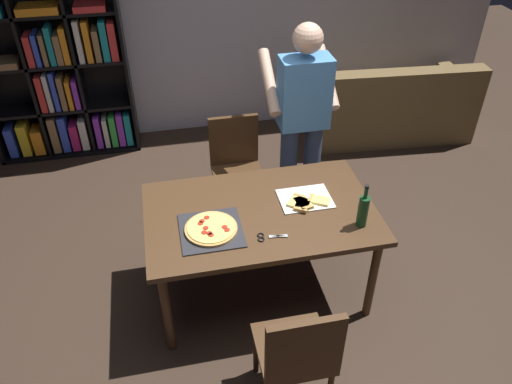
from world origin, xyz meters
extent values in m
plane|color=#38281E|center=(0.00, 0.00, 0.00)|extent=(12.00, 12.00, 0.00)
cube|color=#BCB7C6|center=(0.00, 2.60, 1.40)|extent=(6.40, 0.10, 2.80)
cube|color=#4C331E|center=(0.00, 0.00, 0.73)|extent=(1.55, 0.96, 0.04)
cylinder|color=#4C331E|center=(-0.70, -0.40, 0.35)|extent=(0.06, 0.06, 0.71)
cylinder|color=#4C331E|center=(0.70, -0.40, 0.35)|extent=(0.06, 0.06, 0.71)
cylinder|color=#4C331E|center=(-0.70, 0.40, 0.35)|extent=(0.06, 0.06, 0.71)
cylinder|color=#4C331E|center=(0.70, 0.40, 0.35)|extent=(0.06, 0.06, 0.71)
cube|color=#472D19|center=(0.00, -0.88, 0.43)|extent=(0.42, 0.42, 0.04)
cube|color=#472D19|center=(0.00, -1.07, 0.68)|extent=(0.42, 0.04, 0.45)
cylinder|color=#472D19|center=(0.18, -0.70, 0.21)|extent=(0.04, 0.04, 0.41)
cylinder|color=#472D19|center=(-0.18, -0.70, 0.21)|extent=(0.04, 0.04, 0.41)
cube|color=#472D19|center=(0.00, 0.88, 0.43)|extent=(0.42, 0.42, 0.04)
cube|color=#472D19|center=(0.00, 1.07, 0.68)|extent=(0.42, 0.04, 0.45)
cylinder|color=#472D19|center=(-0.18, 0.70, 0.21)|extent=(0.04, 0.04, 0.41)
cylinder|color=#472D19|center=(0.18, 0.70, 0.21)|extent=(0.04, 0.04, 0.41)
cylinder|color=#472D19|center=(-0.18, 1.06, 0.21)|extent=(0.04, 0.04, 0.41)
cylinder|color=#472D19|center=(0.18, 1.06, 0.21)|extent=(0.04, 0.04, 0.41)
cube|color=brown|center=(1.90, 2.05, 0.20)|extent=(1.76, 0.98, 0.40)
cube|color=brown|center=(1.88, 1.73, 0.62)|extent=(1.71, 0.33, 0.45)
cube|color=brown|center=(2.67, 1.99, 0.50)|extent=(0.22, 0.86, 0.20)
cube|color=brown|center=(1.13, 2.11, 0.50)|extent=(0.22, 0.86, 0.20)
cube|color=black|center=(-0.85, 2.35, 0.97)|extent=(0.03, 0.35, 1.95)
cube|color=black|center=(-1.54, 2.35, 0.01)|extent=(1.40, 0.35, 0.03)
cube|color=black|center=(-1.54, 2.51, 0.97)|extent=(1.40, 0.03, 1.95)
cube|color=black|center=(-1.54, 2.35, 0.50)|extent=(1.34, 0.29, 0.03)
cube|color=black|center=(-1.54, 2.35, 0.97)|extent=(1.34, 0.29, 0.03)
cube|color=black|center=(-1.54, 2.35, 1.45)|extent=(1.34, 0.29, 0.03)
cube|color=black|center=(-1.76, 2.35, 0.97)|extent=(0.03, 0.29, 1.89)
cube|color=black|center=(-1.32, 2.35, 0.97)|extent=(0.03, 0.29, 1.89)
cube|color=blue|center=(-2.12, 2.33, 0.20)|extent=(0.08, 0.22, 0.32)
cube|color=yellow|center=(-1.99, 2.33, 0.22)|extent=(0.09, 0.22, 0.34)
cube|color=orange|center=(-1.86, 2.33, 0.18)|extent=(0.10, 0.22, 0.26)
cube|color=olive|center=(-1.68, 2.33, 0.24)|extent=(0.07, 0.22, 0.39)
cube|color=blue|center=(-1.59, 2.33, 0.24)|extent=(0.07, 0.22, 0.39)
cube|color=#B21E66|center=(-1.49, 2.33, 0.19)|extent=(0.08, 0.22, 0.29)
cube|color=silver|center=(-1.39, 2.33, 0.21)|extent=(0.07, 0.22, 0.33)
cube|color=purple|center=(-1.25, 2.33, 0.22)|extent=(0.06, 0.22, 0.35)
cube|color=silver|center=(-1.17, 2.33, 0.20)|extent=(0.05, 0.22, 0.32)
cube|color=green|center=(-1.09, 2.33, 0.22)|extent=(0.06, 0.22, 0.34)
cube|color=purple|center=(-1.02, 2.33, 0.23)|extent=(0.06, 0.22, 0.36)
cube|color=teal|center=(-0.94, 2.33, 0.22)|extent=(0.06, 0.22, 0.35)
cube|color=red|center=(-1.70, 2.33, 0.70)|extent=(0.06, 0.22, 0.37)
cube|color=silver|center=(-1.64, 2.33, 0.71)|extent=(0.04, 0.22, 0.38)
cube|color=blue|center=(-1.57, 2.33, 0.72)|extent=(0.04, 0.22, 0.40)
cube|color=olive|center=(-1.51, 2.33, 0.69)|extent=(0.05, 0.22, 0.35)
cube|color=orange|center=(-1.44, 2.33, 0.67)|extent=(0.04, 0.22, 0.30)
cube|color=purple|center=(-1.38, 2.33, 0.67)|extent=(0.05, 0.22, 0.30)
cube|color=olive|center=(-1.99, 2.33, 1.02)|extent=(0.32, 0.25, 0.06)
cube|color=red|center=(-1.70, 2.33, 1.14)|extent=(0.06, 0.22, 0.29)
cube|color=blue|center=(-1.64, 2.33, 1.14)|extent=(0.04, 0.22, 0.30)
cube|color=olive|center=(-1.57, 2.33, 1.14)|extent=(0.04, 0.22, 0.30)
cube|color=teal|center=(-1.51, 2.33, 1.17)|extent=(0.05, 0.22, 0.36)
cube|color=olive|center=(-1.44, 2.33, 1.13)|extent=(0.06, 0.22, 0.28)
cube|color=orange|center=(-1.38, 2.33, 1.16)|extent=(0.05, 0.22, 0.34)
cube|color=silver|center=(-1.25, 2.33, 1.19)|extent=(0.05, 0.22, 0.40)
cube|color=orange|center=(-1.17, 2.33, 1.18)|extent=(0.05, 0.22, 0.39)
cube|color=olive|center=(-1.09, 2.33, 1.14)|extent=(0.05, 0.22, 0.30)
cube|color=teal|center=(-1.02, 2.33, 1.18)|extent=(0.06, 0.22, 0.38)
cube|color=red|center=(-0.94, 2.33, 1.17)|extent=(0.07, 0.22, 0.36)
cube|color=orange|center=(-1.54, 2.33, 1.50)|extent=(0.36, 0.25, 0.07)
cube|color=red|center=(-1.09, 2.33, 1.49)|extent=(0.28, 0.25, 0.06)
cylinder|color=#38476B|center=(0.59, 0.73, 0.47)|extent=(0.14, 0.14, 0.95)
cylinder|color=#38476B|center=(0.39, 0.73, 0.47)|extent=(0.14, 0.14, 0.95)
cube|color=#4C8CD1|center=(0.49, 0.73, 1.23)|extent=(0.38, 0.22, 0.55)
sphere|color=#E0B293|center=(0.49, 0.73, 1.64)|extent=(0.22, 0.22, 0.22)
cylinder|color=#E0B293|center=(0.72, 0.91, 1.25)|extent=(0.09, 0.50, 0.39)
cylinder|color=#E0B293|center=(0.26, 0.91, 1.25)|extent=(0.09, 0.50, 0.39)
cube|color=#2D2D33|center=(-0.35, -0.13, 0.76)|extent=(0.40, 0.40, 0.01)
cylinder|color=tan|center=(-0.35, -0.13, 0.77)|extent=(0.34, 0.34, 0.02)
cylinder|color=#EACC6B|center=(-0.35, -0.13, 0.78)|extent=(0.31, 0.31, 0.01)
cylinder|color=#B22819|center=(-0.27, -0.15, 0.79)|extent=(0.04, 0.04, 0.00)
cylinder|color=#B22819|center=(-0.40, -0.07, 0.79)|extent=(0.04, 0.04, 0.00)
cylinder|color=#B22819|center=(-0.40, -0.18, 0.79)|extent=(0.04, 0.04, 0.00)
cylinder|color=#B22819|center=(-0.42, -0.09, 0.79)|extent=(0.04, 0.04, 0.00)
cylinder|color=#B22819|center=(-0.37, -0.19, 0.79)|extent=(0.04, 0.04, 0.00)
cylinder|color=#B22819|center=(-0.39, -0.14, 0.79)|extent=(0.04, 0.04, 0.00)
cylinder|color=#B22819|center=(-0.37, -0.04, 0.79)|extent=(0.04, 0.04, 0.00)
cylinder|color=#B22819|center=(-0.36, -0.21, 0.79)|extent=(0.04, 0.04, 0.00)
cylinder|color=#B22819|center=(-0.26, -0.18, 0.79)|extent=(0.04, 0.04, 0.00)
cube|color=white|center=(0.33, 0.06, 0.76)|extent=(0.36, 0.28, 0.01)
cube|color=#EACC6B|center=(0.26, 0.03, 0.77)|extent=(0.16, 0.17, 0.02)
cube|color=tan|center=(0.29, 0.08, 0.77)|extent=(0.09, 0.07, 0.02)
cube|color=#EACC6B|center=(0.30, 0.00, 0.77)|extent=(0.12, 0.16, 0.02)
cube|color=tan|center=(0.31, -0.06, 0.77)|extent=(0.09, 0.04, 0.02)
cube|color=#EACC6B|center=(0.41, 0.01, 0.77)|extent=(0.17, 0.15, 0.02)
cube|color=tan|center=(0.36, 0.04, 0.77)|extent=(0.07, 0.09, 0.02)
cube|color=#EACC6B|center=(0.29, -0.02, 0.77)|extent=(0.15, 0.17, 0.02)
cube|color=tan|center=(0.26, -0.07, 0.77)|extent=(0.09, 0.07, 0.02)
cylinder|color=#194723|center=(0.61, -0.27, 0.86)|extent=(0.07, 0.07, 0.22)
cylinder|color=#194723|center=(0.61, -0.27, 1.01)|extent=(0.03, 0.03, 0.08)
cylinder|color=black|center=(0.61, -0.27, 1.06)|extent=(0.03, 0.03, 0.02)
cube|color=silver|center=(0.05, -0.28, 0.76)|extent=(0.12, 0.01, 0.01)
cube|color=silver|center=(0.05, -0.28, 0.76)|extent=(0.12, 0.04, 0.01)
torus|color=black|center=(-0.05, -0.24, 0.76)|extent=(0.05, 0.05, 0.01)
torus|color=black|center=(-0.06, -0.28, 0.76)|extent=(0.05, 0.05, 0.01)
camera|label=1|loc=(-0.57, -2.56, 2.89)|focal=35.23mm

